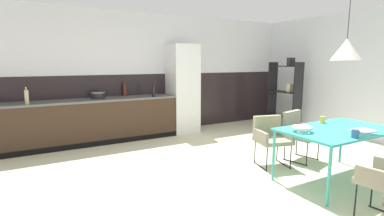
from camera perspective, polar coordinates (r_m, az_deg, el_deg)
The scene contains 18 objects.
ground_plane at distance 4.18m, azimuth 8.61°, elevation -13.48°, with size 9.61×9.61×0.00m, color beige.
back_wall_splashback_dark at distance 6.69m, azimuth -7.77°, elevation 1.05°, with size 7.39×0.12×1.34m, color black.
back_wall_panel_upper at distance 6.64m, azimuth -8.02°, elevation 12.60°, with size 7.39×0.12×1.34m, color silver.
kitchen_counter at distance 5.99m, azimuth -21.28°, elevation -2.66°, with size 3.84×0.63×0.89m.
refrigerator_column at distance 6.57m, azimuth -1.88°, elevation 3.89°, with size 0.62×0.60×2.01m, color silver.
dining_table at distance 4.28m, azimuth 27.27°, elevation -4.29°, with size 1.55×0.92×0.73m.
armchair_far_side at distance 5.03m, azimuth 20.49°, elevation -4.05°, with size 0.57×0.57×0.80m.
armchair_near_window at distance 4.63m, azimuth 15.50°, elevation -5.05°, with size 0.58×0.57×0.76m.
fruit_bowl at distance 3.87m, azimuth 21.24°, elevation -3.77°, with size 0.26×0.26×0.08m.
open_book at distance 4.30m, azimuth 31.14°, elevation -3.85°, with size 0.29×0.24×0.02m.
mug_dark_espresso at distance 4.55m, azimuth 24.71°, elevation -2.16°, with size 0.12×0.07×0.10m.
mug_tall_blue at distance 3.85m, azimuth 29.93°, elevation -4.47°, with size 0.13×0.08×0.10m.
cooking_pot at distance 5.98m, azimuth -18.31°, elevation 2.41°, with size 0.27×0.27×0.15m.
bottle_spice_small at distance 6.30m, azimuth -13.33°, elevation 3.53°, with size 0.08×0.08×0.32m.
bottle_vinegar_dark at distance 6.05m, azimuth -7.73°, elevation 3.48°, with size 0.07×0.07×0.31m.
bottle_oil_tall at distance 5.67m, azimuth -30.24°, elevation 1.93°, with size 0.07×0.07×0.30m.
open_shelf_unit at distance 7.41m, azimuth 18.19°, elevation 3.19°, with size 0.30×0.86×1.72m.
pendant_lamp_over_table_near at distance 4.18m, azimuth 28.56°, elevation 10.26°, with size 0.37×0.37×1.01m.
Camera 1 is at (-2.37, -3.05, 1.60)m, focal length 26.59 mm.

